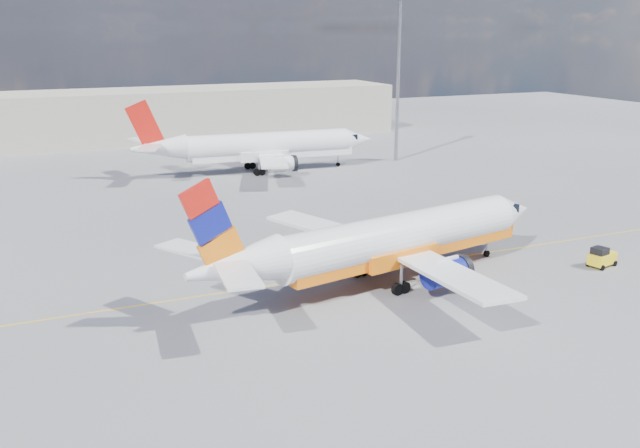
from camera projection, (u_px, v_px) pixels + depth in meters
name	position (u px, v px, depth m)	size (l,w,h in m)	color
ground	(374.00, 286.00, 50.20)	(240.00, 240.00, 0.00)	#5C5C61
taxi_line	(354.00, 273.00, 52.84)	(70.00, 0.15, 0.01)	yellow
terminal_main	(185.00, 113.00, 117.12)	(70.00, 14.00, 8.00)	#A6A08F
main_jet	(390.00, 241.00, 50.05)	(31.01, 23.93, 9.36)	white
second_jet	(261.00, 147.00, 89.17)	(31.40, 24.78, 9.51)	white
gse_tug	(602.00, 257.00, 54.05)	(2.44, 1.83, 1.58)	black
traffic_cone	(460.00, 281.00, 50.46)	(0.37, 0.37, 0.52)	white
floodlight_mast	(399.00, 62.00, 94.16)	(1.61, 1.61, 22.12)	#919199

